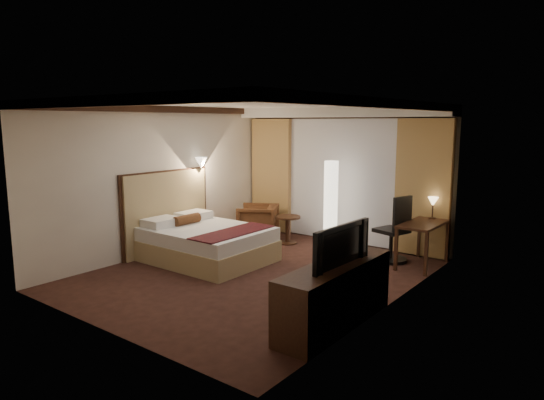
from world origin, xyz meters
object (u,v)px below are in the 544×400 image
Objects in this scene: bed at (207,244)px; dresser at (335,295)px; side_table at (288,230)px; desk at (422,244)px; armchair at (258,220)px; floor_lamp at (331,204)px; television at (334,237)px; office_chair at (392,228)px.

dresser is at bearing -17.99° from bed.
side_table is 0.50× the size of desk.
armchair is 1.42× the size of side_table.
desk is at bearing 32.46° from bed.
bed is 1.89m from side_table.
floor_lamp is (1.24, 2.11, 0.55)m from bed.
television reaches higher than armchair.
dresser reaches higher than bed.
television is at bearing -46.61° from side_table.
television reaches higher than dresser.
floor_lamp is at bearing 121.53° from dresser.
floor_lamp is 1.37m from office_chair.
bed is 3.39m from television.
side_table is 0.50× the size of television.
desk reaches higher than side_table.
armchair is at bearing -176.69° from desk.
bed is 1.84× the size of television.
dresser is (3.16, -1.03, 0.08)m from bed.
dresser is (0.59, -2.96, -0.21)m from office_chair.
armchair is 2.89m from office_chair.
bed reaches higher than side_table.
armchair is at bearing -167.97° from floor_lamp.
office_chair is (2.88, 0.15, 0.19)m from armchair.
floor_lamp is at bearing 176.01° from desk.
floor_lamp is 1.44× the size of office_chair.
floor_lamp is at bearing 73.05° from armchair.
office_chair reaches higher than side_table.
armchair is at bearing 53.34° from television.
floor_lamp is (0.82, 0.26, 0.57)m from side_table.
armchair is 0.67× the size of office_chair.
office_chair is (-0.54, -0.05, 0.21)m from desk.
armchair is at bearing 140.99° from dresser.
desk is at bearing 2.82° from side_table.
television reaches higher than side_table.
office_chair is (2.57, 1.93, 0.29)m from bed.
office_chair is at bearing 2.20° from side_table.
television is (3.44, -2.81, 0.68)m from armchair.
office_chair reaches higher than bed.
armchair is 0.73m from side_table.
television is at bearing -18.15° from bed.
armchair is 0.47× the size of floor_lamp.
dresser is at bearing -46.29° from side_table.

